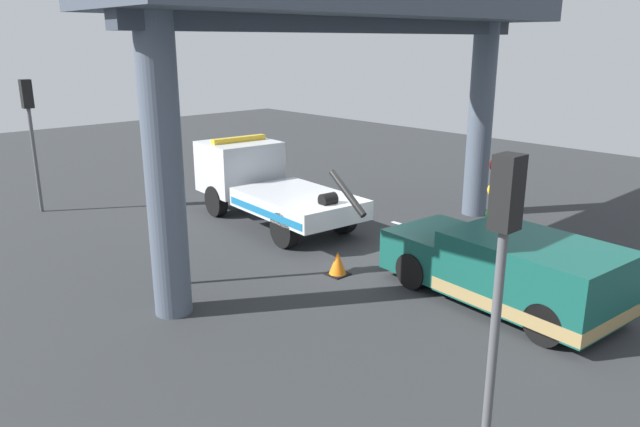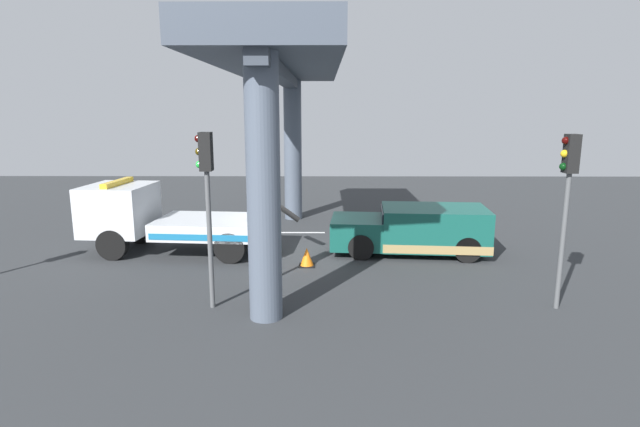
# 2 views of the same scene
# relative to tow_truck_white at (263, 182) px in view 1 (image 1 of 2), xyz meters

# --- Properties ---
(ground_plane) EXTENTS (60.00, 40.00, 0.10)m
(ground_plane) POSITION_rel_tow_truck_white_xyz_m (-4.33, 0.06, -1.25)
(ground_plane) COLOR #2D3033
(lane_stripe_west) EXTENTS (2.60, 0.16, 0.01)m
(lane_stripe_west) POSITION_rel_tow_truck_white_xyz_m (-10.33, -2.77, -1.20)
(lane_stripe_west) COLOR silver
(lane_stripe_west) RESTS_ON ground
(lane_stripe_mid) EXTENTS (2.60, 0.16, 0.01)m
(lane_stripe_mid) POSITION_rel_tow_truck_white_xyz_m (-4.33, -2.77, -1.20)
(lane_stripe_mid) COLOR silver
(lane_stripe_mid) RESTS_ON ground
(lane_stripe_east) EXTENTS (2.60, 0.16, 0.01)m
(lane_stripe_east) POSITION_rel_tow_truck_white_xyz_m (1.67, -2.77, -1.20)
(lane_stripe_east) COLOR silver
(lane_stripe_east) RESTS_ON ground
(tow_truck_white) EXTENTS (7.33, 2.86, 2.46)m
(tow_truck_white) POSITION_rel_tow_truck_white_xyz_m (0.00, 0.00, 0.00)
(tow_truck_white) COLOR silver
(tow_truck_white) RESTS_ON ground
(towed_van_green) EXTENTS (5.35, 2.58, 1.58)m
(towed_van_green) POSITION_rel_tow_truck_white_xyz_m (-8.73, 0.07, -0.42)
(towed_van_green) COLOR #145147
(towed_van_green) RESTS_ON ground
(overpass_structure) EXTENTS (3.60, 13.04, 6.82)m
(overpass_structure) POSITION_rel_tow_truck_white_xyz_m (-4.23, 0.06, 4.68)
(overpass_structure) COLOR #4C5666
(overpass_structure) RESTS_ON ground
(traffic_light_near) EXTENTS (0.39, 0.32, 4.25)m
(traffic_light_near) POSITION_rel_tow_truck_white_xyz_m (-11.31, 4.97, 1.90)
(traffic_light_near) COLOR #515456
(traffic_light_near) RESTS_ON ground
(traffic_light_far) EXTENTS (0.39, 0.32, 4.30)m
(traffic_light_far) POSITION_rel_tow_truck_white_xyz_m (-2.81, 4.97, 1.93)
(traffic_light_far) COLOR #515456
(traffic_light_far) RESTS_ON ground
(traffic_light_mid) EXTENTS (0.39, 0.32, 4.32)m
(traffic_light_mid) POSITION_rel_tow_truck_white_xyz_m (5.69, 4.97, 1.95)
(traffic_light_mid) COLOR #515456
(traffic_light_mid) RESTS_ON ground
(traffic_cone_orange) EXTENTS (0.49, 0.49, 0.59)m
(traffic_cone_orange) POSITION_rel_tow_truck_white_xyz_m (-5.06, 1.59, -0.92)
(traffic_cone_orange) COLOR orange
(traffic_cone_orange) RESTS_ON ground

